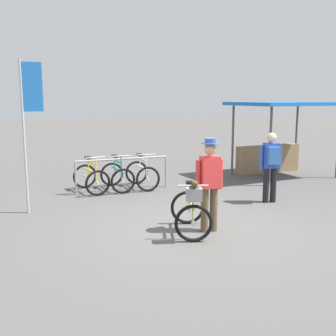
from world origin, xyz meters
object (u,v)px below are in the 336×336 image
(featured_bicycle, at_px, (191,208))
(banner_flag, at_px, (29,108))
(racked_bike_yellow, at_px, (91,178))
(person_with_featured_bike, at_px, (210,181))
(market_stall, at_px, (278,131))
(racked_bike_white, at_px, (142,174))
(racked_bike_teal, at_px, (117,176))
(pedestrian_with_backpack, at_px, (271,163))

(featured_bicycle, bearing_deg, banner_flag, 132.78)
(banner_flag, bearing_deg, racked_bike_yellow, 42.33)
(featured_bicycle, bearing_deg, person_with_featured_bike, 6.38)
(racked_bike_yellow, bearing_deg, person_with_featured_bike, -72.35)
(featured_bicycle, bearing_deg, racked_bike_yellow, 102.34)
(racked_bike_yellow, height_order, market_stall, market_stall)
(racked_bike_white, xyz_separation_m, featured_bicycle, (-0.52, -4.02, 0.12))
(racked_bike_yellow, xyz_separation_m, racked_bike_teal, (0.70, -0.01, 0.00))
(pedestrian_with_backpack, bearing_deg, market_stall, 49.78)
(racked_bike_yellow, distance_m, market_stall, 6.07)
(pedestrian_with_backpack, xyz_separation_m, market_stall, (2.37, 2.81, 0.46))
(person_with_featured_bike, distance_m, banner_flag, 4.04)
(pedestrian_with_backpack, relative_size, banner_flag, 0.51)
(market_stall, bearing_deg, racked_bike_yellow, -179.21)
(featured_bicycle, height_order, market_stall, market_stall)
(racked_bike_white, bearing_deg, racked_bike_yellow, 178.83)
(racked_bike_teal, bearing_deg, person_with_featured_bike, -81.81)
(racked_bike_white, xyz_separation_m, market_stall, (4.58, 0.11, 1.03))
(racked_bike_teal, relative_size, market_stall, 0.35)
(racked_bike_yellow, bearing_deg, racked_bike_teal, -1.17)
(racked_bike_yellow, xyz_separation_m, market_stall, (5.98, 0.08, 1.03))
(racked_bike_teal, height_order, racked_bike_white, same)
(person_with_featured_bike, bearing_deg, pedestrian_with_backpack, 28.67)
(racked_bike_yellow, relative_size, racked_bike_white, 1.05)
(pedestrian_with_backpack, bearing_deg, racked_bike_yellow, 142.93)
(racked_bike_teal, bearing_deg, pedestrian_with_backpack, -43.00)
(racked_bike_teal, relative_size, featured_bicycle, 0.89)
(featured_bicycle, distance_m, banner_flag, 3.99)
(racked_bike_teal, bearing_deg, market_stall, 1.05)
(racked_bike_teal, height_order, featured_bicycle, featured_bicycle)
(person_with_featured_bike, height_order, market_stall, market_stall)
(racked_bike_yellow, xyz_separation_m, pedestrian_with_backpack, (3.61, -2.72, 0.57))
(racked_bike_teal, height_order, pedestrian_with_backpack, pedestrian_with_backpack)
(racked_bike_teal, xyz_separation_m, person_with_featured_bike, (0.57, -3.99, 0.58))
(person_with_featured_bike, bearing_deg, racked_bike_white, 88.18)
(racked_bike_yellow, xyz_separation_m, banner_flag, (-1.55, -1.41, 1.86))
(racked_bike_teal, xyz_separation_m, racked_bike_white, (0.70, -0.01, 0.00))
(market_stall, relative_size, banner_flag, 0.99)
(racked_bike_teal, relative_size, person_with_featured_bike, 0.65)
(racked_bike_white, bearing_deg, banner_flag, -154.87)
(racked_bike_teal, relative_size, banner_flag, 0.35)
(racked_bike_white, distance_m, banner_flag, 3.75)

